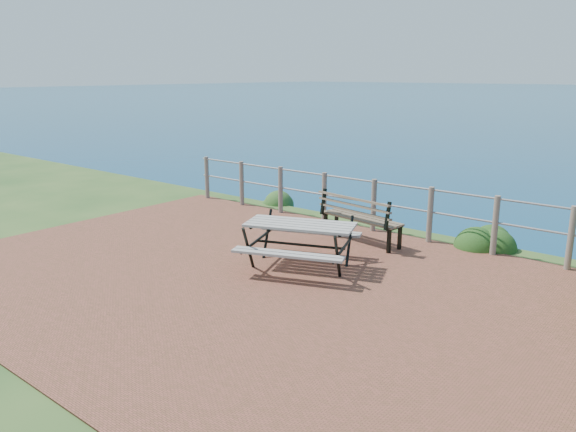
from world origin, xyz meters
name	(u,v)px	position (x,y,z in m)	size (l,w,h in m)	color
ground	(255,280)	(0.00, 0.00, 0.00)	(10.00, 7.00, 0.12)	brown
safety_railing	(374,203)	(0.00, 3.35, 0.57)	(9.40, 0.10, 1.00)	#6B5B4C
picnic_table	(300,240)	(0.18, 0.85, 0.45)	(1.79, 1.36, 0.70)	gray
park_bench	(362,211)	(0.21, 2.58, 0.59)	(1.62, 0.62, 0.89)	brown
shrub_lip_west	(275,201)	(-3.14, 4.14, 0.00)	(0.70, 0.70, 0.41)	#22491B
shrub_lip_east	(496,248)	(2.19, 3.81, 0.00)	(0.88, 0.88, 0.67)	#1F4013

